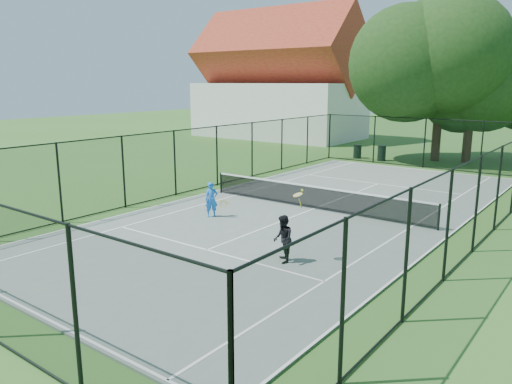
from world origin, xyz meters
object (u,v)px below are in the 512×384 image
Objects in this scene: player_blue at (212,200)px; player_black at (283,239)px; tennis_net at (314,196)px; trash_bin_right at (382,153)px; trash_bin_left at (357,151)px.

player_black reaches higher than player_blue.
player_blue reaches higher than tennis_net.
player_blue is 5.51m from player_black.
player_blue is at bearing -87.93° from trash_bin_right.
trash_bin_left is 17.71m from player_blue.
tennis_net is 14.98m from trash_bin_left.
trash_bin_left is 0.44× the size of player_black.
player_black reaches higher than tennis_net.
tennis_net is 6.34m from player_black.
player_blue is (-2.51, -3.40, 0.15)m from tennis_net.
player_blue is at bearing -126.38° from tennis_net.
player_black is at bearing -69.78° from trash_bin_left.
tennis_net is at bearing 53.62° from player_blue.
tennis_net is 4.80× the size of player_black.
player_black is (2.43, -5.85, 0.18)m from tennis_net.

